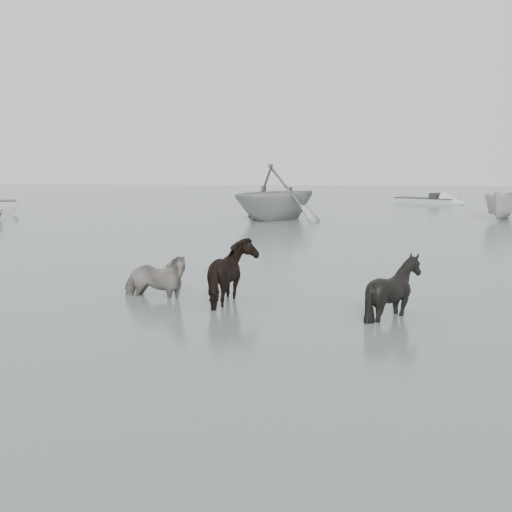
% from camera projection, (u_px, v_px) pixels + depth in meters
% --- Properties ---
extents(ground, '(140.00, 140.00, 0.00)m').
position_uv_depth(ground, '(221.00, 311.00, 12.39)').
color(ground, '#4E5D59').
rests_on(ground, ground).
extents(pony_pinto, '(1.70, 1.01, 1.35)m').
position_uv_depth(pony_pinto, '(154.00, 267.00, 13.50)').
color(pony_pinto, black).
rests_on(pony_pinto, ground).
extents(pony_dark, '(1.70, 1.84, 1.52)m').
position_uv_depth(pony_dark, '(235.00, 266.00, 13.12)').
color(pony_dark, black).
rests_on(pony_dark, ground).
extents(pony_black, '(1.50, 1.37, 1.47)m').
position_uv_depth(pony_black, '(394.00, 277.00, 11.91)').
color(pony_black, black).
rests_on(pony_black, ground).
extents(rowboat_trail, '(7.20, 7.32, 2.92)m').
position_uv_depth(rowboat_trail, '(276.00, 191.00, 32.04)').
color(rowboat_trail, '#939694').
rests_on(rowboat_trail, ground).
extents(boat_small, '(3.05, 4.33, 1.57)m').
position_uv_depth(boat_small, '(504.00, 204.00, 32.39)').
color(boat_small, '#B6B5B1').
rests_on(boat_small, ground).
extents(skiff_mid, '(5.76, 4.55, 0.75)m').
position_uv_depth(skiff_mid, '(426.00, 198.00, 45.47)').
color(skiff_mid, '#A9ABA9').
rests_on(skiff_mid, ground).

